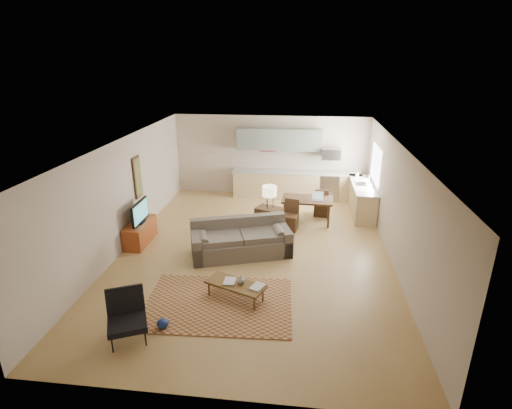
# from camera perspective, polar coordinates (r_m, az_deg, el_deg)

# --- Properties ---
(room) EXTENTS (9.00, 9.00, 9.00)m
(room) POSITION_cam_1_polar(r_m,az_deg,el_deg) (9.36, -0.22, 0.50)
(room) COLOR #A17D47
(room) RESTS_ON ground
(kitchen_counter_back) EXTENTS (4.26, 0.64, 0.92)m
(kitchen_counter_back) POSITION_cam_1_polar(r_m,az_deg,el_deg) (13.55, 5.73, 2.85)
(kitchen_counter_back) COLOR tan
(kitchen_counter_back) RESTS_ON ground
(kitchen_counter_right) EXTENTS (0.64, 2.26, 0.92)m
(kitchen_counter_right) POSITION_cam_1_polar(r_m,az_deg,el_deg) (12.56, 14.89, 0.81)
(kitchen_counter_right) COLOR tan
(kitchen_counter_right) RESTS_ON ground
(kitchen_range) EXTENTS (0.62, 0.62, 0.90)m
(kitchen_range) POSITION_cam_1_polar(r_m,az_deg,el_deg) (13.58, 10.37, 2.61)
(kitchen_range) COLOR #A5A8AD
(kitchen_range) RESTS_ON ground
(kitchen_microwave) EXTENTS (0.62, 0.40, 0.35)m
(kitchen_microwave) POSITION_cam_1_polar(r_m,az_deg,el_deg) (13.31, 10.67, 7.14)
(kitchen_microwave) COLOR #A5A8AD
(kitchen_microwave) RESTS_ON room
(upper_cabinets) EXTENTS (2.80, 0.34, 0.70)m
(upper_cabinets) POSITION_cam_1_polar(r_m,az_deg,el_deg) (13.34, 3.36, 9.25)
(upper_cabinets) COLOR slate
(upper_cabinets) RESTS_ON room
(window_right) EXTENTS (0.02, 1.40, 1.05)m
(window_right) POSITION_cam_1_polar(r_m,az_deg,el_deg) (12.30, 16.74, 5.53)
(window_right) COLOR white
(window_right) RESTS_ON room
(wall_art_left) EXTENTS (0.06, 0.42, 1.10)m
(wall_art_left) POSITION_cam_1_polar(r_m,az_deg,el_deg) (10.96, -16.56, 3.75)
(wall_art_left) COLOR olive
(wall_art_left) RESTS_ON room
(triptych) EXTENTS (1.70, 0.04, 0.50)m
(triptych) POSITION_cam_1_polar(r_m,az_deg,el_deg) (13.54, 1.68, 8.59)
(triptych) COLOR beige
(triptych) RESTS_ON room
(rug) EXTENTS (2.93, 2.10, 0.02)m
(rug) POSITION_cam_1_polar(r_m,az_deg,el_deg) (8.07, -5.37, -13.90)
(rug) COLOR brown
(rug) RESTS_ON floor
(sofa) EXTENTS (2.67, 1.79, 0.86)m
(sofa) POSITION_cam_1_polar(r_m,az_deg,el_deg) (9.63, -2.17, -4.87)
(sofa) COLOR #5D5349
(sofa) RESTS_ON floor
(coffee_table) EXTENTS (1.29, 0.90, 0.36)m
(coffee_table) POSITION_cam_1_polar(r_m,az_deg,el_deg) (8.09, -2.93, -12.25)
(coffee_table) COLOR #523916
(coffee_table) RESTS_ON floor
(book_a) EXTENTS (0.24, 0.31, 0.03)m
(book_a) POSITION_cam_1_polar(r_m,az_deg,el_deg) (8.07, -4.60, -10.81)
(book_a) COLOR maroon
(book_a) RESTS_ON coffee_table
(book_b) EXTENTS (0.45, 0.47, 0.02)m
(book_b) POSITION_cam_1_polar(r_m,az_deg,el_deg) (7.92, -0.51, -11.44)
(book_b) COLOR navy
(book_b) RESTS_ON coffee_table
(vase) EXTENTS (0.19, 0.19, 0.17)m
(vase) POSITION_cam_1_polar(r_m,az_deg,el_deg) (7.95, -2.19, -10.71)
(vase) COLOR black
(vase) RESTS_ON coffee_table
(armchair) EXTENTS (0.98, 0.98, 0.84)m
(armchair) POSITION_cam_1_polar(r_m,az_deg,el_deg) (7.29, -17.98, -15.21)
(armchair) COLOR black
(armchair) RESTS_ON floor
(tv_credenza) EXTENTS (0.47, 1.22, 0.56)m
(tv_credenza) POSITION_cam_1_polar(r_m,az_deg,el_deg) (10.72, -16.21, -3.84)
(tv_credenza) COLOR brown
(tv_credenza) RESTS_ON floor
(tv) EXTENTS (0.09, 0.94, 0.56)m
(tv) POSITION_cam_1_polar(r_m,az_deg,el_deg) (10.49, -16.28, -1.06)
(tv) COLOR black
(tv) RESTS_ON tv_credenza
(console_table) EXTENTS (0.79, 0.67, 0.78)m
(console_table) POSITION_cam_1_polar(r_m,az_deg,el_deg) (10.68, 1.87, -2.43)
(console_table) COLOR #382416
(console_table) RESTS_ON floor
(table_lamp) EXTENTS (0.51, 0.51, 0.62)m
(table_lamp) POSITION_cam_1_polar(r_m,az_deg,el_deg) (10.43, 1.92, 1.12)
(table_lamp) COLOR beige
(table_lamp) RESTS_ON console_table
(dining_table) EXTENTS (1.47, 0.89, 0.72)m
(dining_table) POSITION_cam_1_polar(r_m,az_deg,el_deg) (11.59, 7.27, -0.85)
(dining_table) COLOR #382416
(dining_table) RESTS_ON floor
(dining_chair_near) EXTENTS (0.48, 0.50, 0.86)m
(dining_chair_near) POSITION_cam_1_polar(r_m,az_deg,el_deg) (11.01, 4.91, -1.56)
(dining_chair_near) COLOR #382416
(dining_chair_near) RESTS_ON floor
(dining_chair_far) EXTENTS (0.49, 0.51, 0.87)m
(dining_chair_far) POSITION_cam_1_polar(r_m,az_deg,el_deg) (12.14, 9.44, 0.41)
(dining_chair_far) COLOR #382416
(dining_chair_far) RESTS_ON floor
(laptop) EXTENTS (0.31, 0.24, 0.23)m
(laptop) POSITION_cam_1_polar(r_m,az_deg,el_deg) (11.34, 8.82, 1.16)
(laptop) COLOR #A5A8AD
(laptop) RESTS_ON dining_table
(soap_bottle) EXTENTS (0.09, 0.09, 0.19)m
(soap_bottle) POSITION_cam_1_polar(r_m,az_deg,el_deg) (13.09, 14.26, 4.22)
(soap_bottle) COLOR beige
(soap_bottle) RESTS_ON kitchen_counter_right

